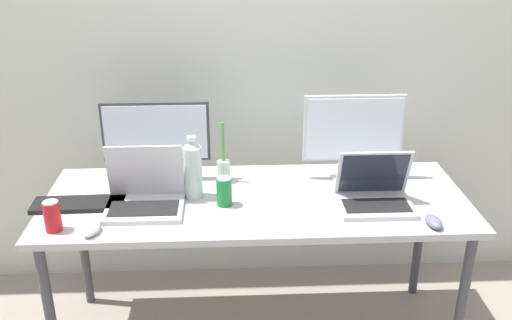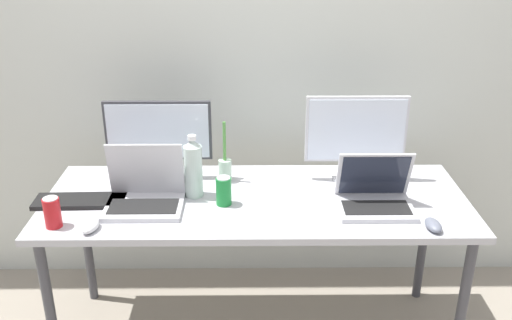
# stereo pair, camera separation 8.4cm
# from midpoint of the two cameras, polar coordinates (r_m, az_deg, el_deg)

# --- Properties ---
(wall_back) EXTENTS (7.00, 0.08, 2.60)m
(wall_back) POSITION_cam_midpoint_polar(r_m,az_deg,el_deg) (2.87, -1.41, 11.71)
(wall_back) COLOR silver
(wall_back) RESTS_ON ground
(work_desk) EXTENTS (1.84, 0.70, 0.74)m
(work_desk) POSITION_cam_midpoint_polar(r_m,az_deg,el_deg) (2.53, -0.95, -5.03)
(work_desk) COLOR #424247
(work_desk) RESTS_ON ground
(monitor_left) EXTENTS (0.49, 0.20, 0.37)m
(monitor_left) POSITION_cam_midpoint_polar(r_m,az_deg,el_deg) (2.65, -10.84, 2.14)
(monitor_left) COLOR #38383D
(monitor_left) RESTS_ON work_desk
(monitor_center) EXTENTS (0.46, 0.20, 0.40)m
(monitor_center) POSITION_cam_midpoint_polar(r_m,az_deg,el_deg) (2.64, 8.83, 2.55)
(monitor_center) COLOR silver
(monitor_center) RESTS_ON work_desk
(laptop_silver) EXTENTS (0.32, 0.25, 0.26)m
(laptop_silver) POSITION_cam_midpoint_polar(r_m,az_deg,el_deg) (2.45, -12.03, -3.35)
(laptop_silver) COLOR silver
(laptop_silver) RESTS_ON work_desk
(laptop_secondary) EXTENTS (0.31, 0.24, 0.24)m
(laptop_secondary) POSITION_cam_midpoint_polar(r_m,az_deg,el_deg) (2.46, 10.83, -3.28)
(laptop_secondary) COLOR silver
(laptop_secondary) RESTS_ON work_desk
(keyboard_main) EXTENTS (0.39, 0.14, 0.02)m
(keyboard_main) POSITION_cam_midpoint_polar(r_m,az_deg,el_deg) (2.55, -18.22, -4.22)
(keyboard_main) COLOR black
(keyboard_main) RESTS_ON work_desk
(mouse_by_keyboard) EXTENTS (0.08, 0.11, 0.04)m
(mouse_by_keyboard) POSITION_cam_midpoint_polar(r_m,az_deg,el_deg) (2.33, -17.12, -6.65)
(mouse_by_keyboard) COLOR silver
(mouse_by_keyboard) RESTS_ON work_desk
(mouse_by_laptop) EXTENTS (0.07, 0.11, 0.04)m
(mouse_by_laptop) POSITION_cam_midpoint_polar(r_m,az_deg,el_deg) (2.37, 16.39, -5.95)
(mouse_by_laptop) COLOR slate
(mouse_by_laptop) RESTS_ON work_desk
(water_bottle) EXTENTS (0.08, 0.08, 0.28)m
(water_bottle) POSITION_cam_midpoint_polar(r_m,az_deg,el_deg) (2.47, -7.30, -0.93)
(water_bottle) COLOR silver
(water_bottle) RESTS_ON work_desk
(soda_can_near_keyboard) EXTENTS (0.07, 0.07, 0.13)m
(soda_can_near_keyboard) POSITION_cam_midpoint_polar(r_m,az_deg,el_deg) (2.42, -4.19, -3.17)
(soda_can_near_keyboard) COLOR #197F33
(soda_can_near_keyboard) RESTS_ON work_desk
(soda_can_by_laptop) EXTENTS (0.07, 0.07, 0.13)m
(soda_can_by_laptop) POSITION_cam_midpoint_polar(r_m,az_deg,el_deg) (2.38, -20.66, -5.29)
(soda_can_by_laptop) COLOR red
(soda_can_by_laptop) RESTS_ON work_desk
(bamboo_vase) EXTENTS (0.06, 0.06, 0.29)m
(bamboo_vase) POSITION_cam_midpoint_polar(r_m,az_deg,el_deg) (2.63, -4.17, -0.84)
(bamboo_vase) COLOR #B2D1B7
(bamboo_vase) RESTS_ON work_desk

